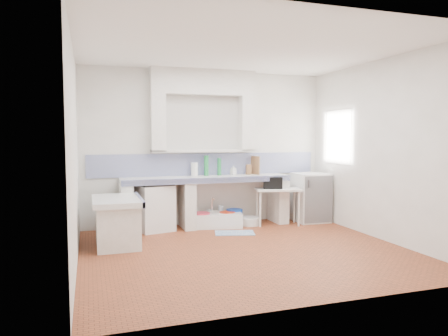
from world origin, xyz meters
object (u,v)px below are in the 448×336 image
object	(u,v)px
stove	(155,208)
fridge	(311,197)
sink	(215,220)
side_table	(278,207)

from	to	relation	value
stove	fridge	xyz separation A→B (m)	(2.93, -0.13, 0.07)
fridge	sink	bearing A→B (deg)	179.02
sink	stove	bearing A→B (deg)	-170.12
stove	sink	xyz separation A→B (m)	(1.06, -0.03, -0.28)
stove	side_table	size ratio (longest dim) A/B	0.98
side_table	fridge	distance (m)	0.74
stove	sink	size ratio (longest dim) A/B	0.83
stove	fridge	distance (m)	2.93
fridge	side_table	bearing A→B (deg)	-170.86
sink	fridge	distance (m)	1.90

